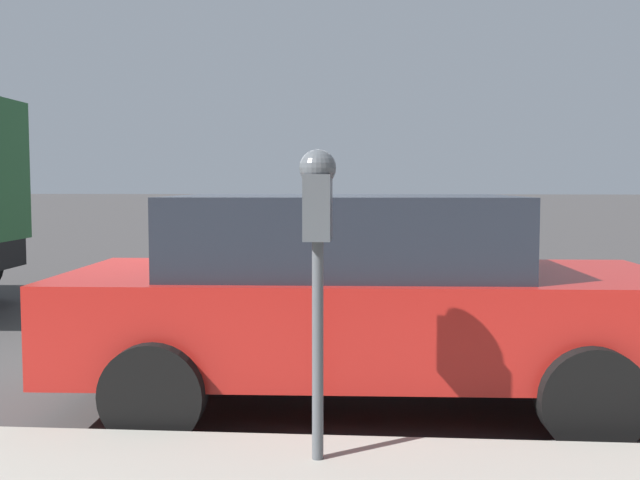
# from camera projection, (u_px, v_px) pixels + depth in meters

# --- Properties ---
(ground_plane) EXTENTS (220.00, 220.00, 0.00)m
(ground_plane) POSITION_uv_depth(u_px,v_px,m) (244.00, 366.00, 6.57)
(ground_plane) COLOR #3D3A3A
(parking_meter) EXTENTS (0.21, 0.19, 1.62)m
(parking_meter) POSITION_uv_depth(u_px,v_px,m) (318.00, 224.00, 3.84)
(parking_meter) COLOR #4C5156
(parking_meter) RESTS_ON sidewalk
(car_red) EXTENTS (2.12, 4.31, 1.51)m
(car_red) POSITION_uv_depth(u_px,v_px,m) (360.00, 296.00, 5.35)
(car_red) COLOR #B21E19
(car_red) RESTS_ON ground_plane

